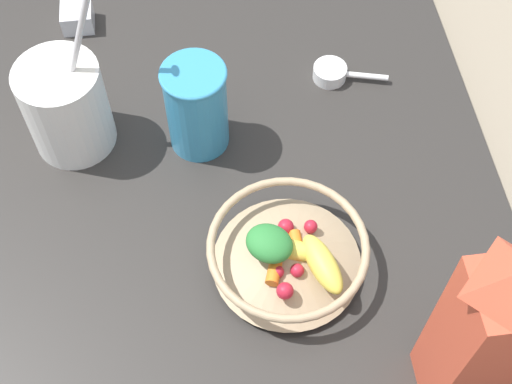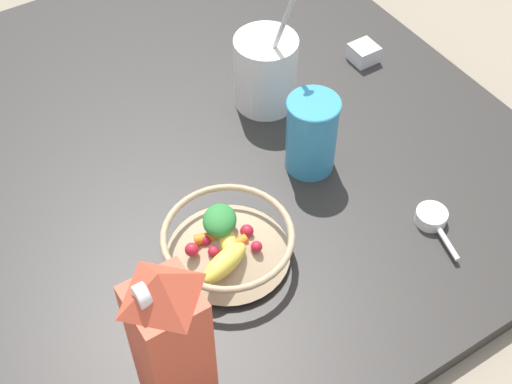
% 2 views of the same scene
% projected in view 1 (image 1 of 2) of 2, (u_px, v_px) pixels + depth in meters
% --- Properties ---
extents(ground_plane, '(6.00, 6.00, 0.00)m').
position_uv_depth(ground_plane, '(99.00, 264.00, 0.90)').
color(ground_plane, gray).
extents(countertop, '(1.05, 1.05, 0.03)m').
position_uv_depth(countertop, '(96.00, 258.00, 0.88)').
color(countertop, '#2D2B28').
rests_on(countertop, ground_plane).
extents(fruit_bowl, '(0.19, 0.19, 0.08)m').
position_uv_depth(fruit_bowl, '(288.00, 253.00, 0.83)').
color(fruit_bowl, tan).
rests_on(fruit_bowl, countertop).
extents(milk_carton, '(0.07, 0.07, 0.28)m').
position_uv_depth(milk_carton, '(484.00, 335.00, 0.66)').
color(milk_carton, '#CC4C33').
rests_on(milk_carton, countertop).
extents(yogurt_tub, '(0.13, 0.11, 0.28)m').
position_uv_depth(yogurt_tub, '(65.00, 103.00, 0.90)').
color(yogurt_tub, white).
rests_on(yogurt_tub, countertop).
extents(drinking_cup, '(0.08, 0.08, 0.13)m').
position_uv_depth(drinking_cup, '(196.00, 106.00, 0.90)').
color(drinking_cup, '#3893C6').
rests_on(drinking_cup, countertop).
extents(spice_jar, '(0.05, 0.05, 0.03)m').
position_uv_depth(spice_jar, '(78.00, 18.00, 1.06)').
color(spice_jar, silver).
rests_on(spice_jar, countertop).
extents(measuring_scoop, '(0.10, 0.05, 0.02)m').
position_uv_depth(measuring_scoop, '(333.00, 73.00, 1.01)').
color(measuring_scoop, white).
rests_on(measuring_scoop, countertop).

